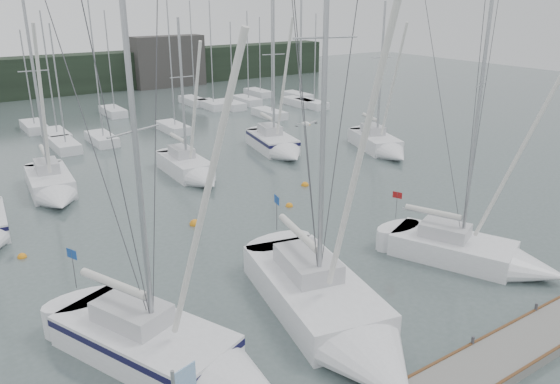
{
  "coord_description": "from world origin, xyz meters",
  "views": [
    {
      "loc": [
        -13.29,
        -14.02,
        12.4
      ],
      "look_at": [
        -0.36,
        5.0,
        4.06
      ],
      "focal_mm": 35.0,
      "sensor_mm": 36.0,
      "label": 1
    }
  ],
  "objects_px": {
    "sailboat_near_center": "(340,322)",
    "sailboat_mid_b": "(53,189)",
    "buoy_c": "(22,257)",
    "buoy_d": "(305,185)",
    "sailboat_mid_d": "(279,146)",
    "sailboat_mid_c": "(193,171)",
    "sailboat_mid_e": "(383,146)",
    "sailboat_near_right": "(489,257)",
    "buoy_a": "(195,225)",
    "buoy_b": "(289,206)",
    "sailboat_near_left": "(183,358)"
  },
  "relations": [
    {
      "from": "sailboat_near_center",
      "to": "sailboat_mid_b",
      "type": "distance_m",
      "value": 22.88
    },
    {
      "from": "buoy_c",
      "to": "buoy_d",
      "type": "height_order",
      "value": "buoy_d"
    },
    {
      "from": "sailboat_near_center",
      "to": "sailboat_mid_d",
      "type": "relative_size",
      "value": 1.41
    },
    {
      "from": "buoy_c",
      "to": "sailboat_mid_c",
      "type": "bearing_deg",
      "value": 27.42
    },
    {
      "from": "sailboat_mid_e",
      "to": "buoy_c",
      "type": "height_order",
      "value": "sailboat_mid_e"
    },
    {
      "from": "sailboat_near_center",
      "to": "sailboat_near_right",
      "type": "xyz_separation_m",
      "value": [
        9.59,
        0.34,
        -0.1
      ]
    },
    {
      "from": "sailboat_mid_d",
      "to": "sailboat_mid_e",
      "type": "relative_size",
      "value": 1.04
    },
    {
      "from": "sailboat_mid_d",
      "to": "buoy_d",
      "type": "relative_size",
      "value": 25.25
    },
    {
      "from": "sailboat_near_center",
      "to": "buoy_a",
      "type": "distance_m",
      "value": 13.03
    },
    {
      "from": "sailboat_mid_d",
      "to": "buoy_c",
      "type": "distance_m",
      "value": 22.95
    },
    {
      "from": "sailboat_mid_d",
      "to": "sailboat_mid_e",
      "type": "height_order",
      "value": "sailboat_mid_d"
    },
    {
      "from": "sailboat_mid_e",
      "to": "buoy_b",
      "type": "relative_size",
      "value": 27.37
    },
    {
      "from": "sailboat_mid_e",
      "to": "buoy_c",
      "type": "distance_m",
      "value": 28.74
    },
    {
      "from": "sailboat_mid_d",
      "to": "buoy_d",
      "type": "distance_m",
      "value": 8.3
    },
    {
      "from": "sailboat_mid_d",
      "to": "buoy_b",
      "type": "relative_size",
      "value": 28.45
    },
    {
      "from": "sailboat_mid_c",
      "to": "buoy_a",
      "type": "distance_m",
      "value": 8.41
    },
    {
      "from": "sailboat_near_center",
      "to": "buoy_b",
      "type": "distance_m",
      "value": 13.84
    },
    {
      "from": "sailboat_mid_b",
      "to": "sailboat_mid_e",
      "type": "relative_size",
      "value": 1.04
    },
    {
      "from": "sailboat_near_left",
      "to": "buoy_d",
      "type": "bearing_deg",
      "value": 18.64
    },
    {
      "from": "sailboat_mid_b",
      "to": "buoy_a",
      "type": "xyz_separation_m",
      "value": [
        5.59,
        -9.22,
        -0.6
      ]
    },
    {
      "from": "sailboat_near_left",
      "to": "sailboat_mid_e",
      "type": "bearing_deg",
      "value": 10.06
    },
    {
      "from": "sailboat_near_left",
      "to": "buoy_c",
      "type": "relative_size",
      "value": 31.55
    },
    {
      "from": "sailboat_near_center",
      "to": "sailboat_near_left",
      "type": "bearing_deg",
      "value": 179.32
    },
    {
      "from": "buoy_a",
      "to": "buoy_c",
      "type": "distance_m",
      "value": 9.07
    },
    {
      "from": "buoy_a",
      "to": "buoy_d",
      "type": "bearing_deg",
      "value": 11.61
    },
    {
      "from": "sailboat_mid_d",
      "to": "sailboat_near_left",
      "type": "bearing_deg",
      "value": -118.97
    },
    {
      "from": "sailboat_mid_e",
      "to": "sailboat_mid_b",
      "type": "bearing_deg",
      "value": -171.42
    },
    {
      "from": "sailboat_mid_c",
      "to": "buoy_d",
      "type": "relative_size",
      "value": 22.39
    },
    {
      "from": "sailboat_near_center",
      "to": "sailboat_mid_d",
      "type": "xyz_separation_m",
      "value": [
        12.46,
        22.63,
        0.01
      ]
    },
    {
      "from": "sailboat_mid_b",
      "to": "sailboat_mid_e",
      "type": "bearing_deg",
      "value": -4.9
    },
    {
      "from": "sailboat_mid_b",
      "to": "sailboat_mid_c",
      "type": "relative_size",
      "value": 1.13
    },
    {
      "from": "sailboat_near_left",
      "to": "sailboat_mid_d",
      "type": "xyz_separation_m",
      "value": [
        18.35,
        21.27,
        0.02
      ]
    },
    {
      "from": "sailboat_near_left",
      "to": "sailboat_mid_d",
      "type": "height_order",
      "value": "sailboat_near_left"
    },
    {
      "from": "sailboat_mid_e",
      "to": "sailboat_mid_c",
      "type": "bearing_deg",
      "value": -171.32
    },
    {
      "from": "sailboat_near_left",
      "to": "buoy_c",
      "type": "xyz_separation_m",
      "value": [
        -2.95,
        12.76,
        -0.62
      ]
    },
    {
      "from": "sailboat_near_center",
      "to": "buoy_a",
      "type": "xyz_separation_m",
      "value": [
        0.16,
        13.01,
        -0.63
      ]
    },
    {
      "from": "sailboat_mid_c",
      "to": "sailboat_mid_d",
      "type": "relative_size",
      "value": 0.89
    },
    {
      "from": "sailboat_near_right",
      "to": "buoy_a",
      "type": "height_order",
      "value": "sailboat_near_right"
    },
    {
      "from": "sailboat_mid_b",
      "to": "sailboat_mid_c",
      "type": "height_order",
      "value": "sailboat_mid_b"
    },
    {
      "from": "sailboat_mid_b",
      "to": "sailboat_mid_d",
      "type": "distance_m",
      "value": 17.89
    },
    {
      "from": "sailboat_near_left",
      "to": "buoy_d",
      "type": "height_order",
      "value": "sailboat_near_left"
    },
    {
      "from": "sailboat_near_left",
      "to": "sailboat_mid_b",
      "type": "xyz_separation_m",
      "value": [
        0.46,
        20.87,
        -0.02
      ]
    },
    {
      "from": "sailboat_mid_d",
      "to": "buoy_d",
      "type": "bearing_deg",
      "value": -99.51
    },
    {
      "from": "sailboat_near_left",
      "to": "buoy_a",
      "type": "xyz_separation_m",
      "value": [
        6.06,
        11.66,
        -0.62
      ]
    },
    {
      "from": "sailboat_mid_c",
      "to": "sailboat_mid_e",
      "type": "bearing_deg",
      "value": -7.45
    },
    {
      "from": "sailboat_near_right",
      "to": "sailboat_mid_d",
      "type": "height_order",
      "value": "sailboat_near_right"
    },
    {
      "from": "buoy_c",
      "to": "sailboat_mid_e",
      "type": "bearing_deg",
      "value": 7.53
    },
    {
      "from": "sailboat_mid_e",
      "to": "buoy_b",
      "type": "distance_m",
      "value": 14.48
    },
    {
      "from": "sailboat_mid_b",
      "to": "buoy_c",
      "type": "xyz_separation_m",
      "value": [
        -3.41,
        -8.12,
        -0.6
      ]
    },
    {
      "from": "sailboat_near_left",
      "to": "sailboat_near_right",
      "type": "xyz_separation_m",
      "value": [
        15.48,
        -1.02,
        -0.09
      ]
    }
  ]
}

